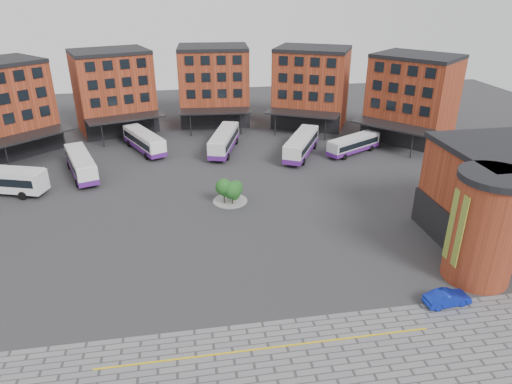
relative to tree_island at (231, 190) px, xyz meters
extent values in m
plane|color=#28282B|center=(-2.04, -11.51, -1.80)|extent=(160.00, 160.00, 0.00)
cube|color=gold|center=(-0.04, -25.51, -1.77)|extent=(26.00, 0.15, 0.02)
cube|color=#943920|center=(-33.49, 25.41, 5.20)|extent=(16.35, 16.13, 14.00)
cube|color=black|center=(-30.25, 21.81, 0.20)|extent=(10.00, 9.07, 4.00)
cube|color=black|center=(-30.11, 21.66, 7.40)|extent=(8.60, 7.77, 8.00)
cube|color=black|center=(-28.67, 20.06, 2.20)|extent=(12.61, 11.97, 0.25)
cylinder|color=black|center=(-30.85, 15.68, 0.20)|extent=(0.20, 0.20, 4.00)
cylinder|color=black|center=(-24.09, 21.77, 0.20)|extent=(0.20, 0.20, 4.00)
cube|color=#943920|center=(-17.34, 34.93, 5.20)|extent=(15.55, 13.69, 14.00)
cube|color=black|center=(-15.77, 30.34, 0.20)|extent=(12.45, 4.71, 4.00)
cube|color=black|center=(-17.34, 34.93, 12.50)|extent=(15.65, 13.97, 0.60)
cube|color=black|center=(-15.70, 30.15, 7.40)|extent=(10.87, 3.87, 8.00)
cube|color=black|center=(-15.00, 28.12, 2.20)|extent=(13.72, 8.39, 0.25)
cylinder|color=black|center=(-18.72, 24.93, 0.20)|extent=(0.20, 0.20, 4.00)
cylinder|color=black|center=(-10.11, 27.90, 0.20)|extent=(0.20, 0.20, 4.00)
cube|color=#943920|center=(1.24, 37.37, 5.20)|extent=(13.67, 10.88, 14.00)
cube|color=black|center=(0.90, 32.53, 0.20)|extent=(13.00, 1.41, 4.00)
cube|color=black|center=(1.24, 37.37, 12.50)|extent=(13.69, 11.18, 0.60)
cube|color=black|center=(0.88, 32.33, 7.40)|extent=(11.42, 0.95, 8.00)
cube|color=black|center=(0.73, 30.19, 2.20)|extent=(13.28, 5.30, 0.25)
cylinder|color=black|center=(-3.93, 28.71, 0.20)|extent=(0.20, 0.20, 4.00)
cylinder|color=black|center=(5.15, 28.08, 0.20)|extent=(0.20, 0.20, 4.00)
cube|color=#943920|center=(19.30, 32.36, 5.20)|extent=(16.12, 14.81, 14.00)
cube|color=black|center=(17.09, 28.04, 0.20)|extent=(11.81, 6.35, 4.00)
cube|color=black|center=(19.30, 32.36, 12.50)|extent=(16.26, 15.08, 0.60)
cube|color=black|center=(17.00, 27.86, 7.40)|extent=(10.26, 5.33, 8.00)
cube|color=black|center=(16.03, 25.95, 2.20)|extent=(13.58, 9.82, 0.25)
cylinder|color=black|center=(11.16, 26.41, 0.20)|extent=(0.20, 0.20, 4.00)
cylinder|color=black|center=(19.26, 22.28, 0.20)|extent=(0.20, 0.20, 4.00)
cube|color=#943920|center=(33.96, 20.70, 5.20)|extent=(16.02, 16.39, 14.00)
cube|color=black|center=(30.25, 17.58, 0.20)|extent=(8.74, 10.28, 4.00)
cube|color=black|center=(33.96, 20.70, 12.50)|extent=(16.25, 16.58, 0.60)
cube|color=black|center=(30.09, 17.45, 7.40)|extent=(7.47, 8.86, 8.00)
cube|color=black|center=(28.45, 16.07, 2.20)|extent=(11.73, 12.79, 0.25)
cylinder|color=black|center=(24.14, 18.40, 0.20)|extent=(0.20, 0.20, 4.00)
cylinder|color=black|center=(29.99, 11.43, 0.20)|extent=(0.20, 0.20, 4.00)
cube|color=#943920|center=(27.96, -13.51, 3.20)|extent=(14.00, 12.00, 10.00)
cube|color=black|center=(20.86, -13.51, 0.20)|extent=(0.40, 12.00, 4.00)
cylinder|color=#943920|center=(20.96, -19.51, 3.20)|extent=(6.00, 6.00, 10.00)
cylinder|color=black|center=(20.96, -19.51, 8.50)|extent=(6.40, 6.40, 0.60)
cube|color=orange|center=(18.06, -19.51, 3.70)|extent=(0.12, 2.20, 7.00)
cylinder|color=gray|center=(-0.04, 0.49, -1.74)|extent=(4.40, 4.40, 0.12)
cylinder|color=#332114|center=(-0.84, -0.11, -0.96)|extent=(0.14, 0.14, 1.68)
sphere|color=#164418|center=(-0.84, -0.11, 0.55)|extent=(2.09, 2.09, 2.09)
sphere|color=#164418|center=(-0.64, -0.26, 0.05)|extent=(1.46, 1.46, 1.46)
cylinder|color=#332114|center=(0.76, 1.09, -1.22)|extent=(0.14, 0.14, 1.17)
sphere|color=#164418|center=(0.76, 1.09, -0.16)|extent=(1.84, 1.84, 1.84)
sphere|color=#164418|center=(0.96, 0.94, -0.51)|extent=(1.29, 1.29, 1.29)
cylinder|color=#332114|center=(0.16, -0.51, -1.09)|extent=(0.14, 0.14, 1.42)
sphere|color=#164418|center=(0.16, -0.51, 0.18)|extent=(2.21, 2.21, 2.21)
sphere|color=#164418|center=(0.36, -0.66, -0.24)|extent=(1.55, 1.55, 1.55)
cylinder|color=black|center=(-26.23, 5.36, -1.24)|extent=(1.18, 0.68, 1.13)
cylinder|color=black|center=(-25.34, 8.03, -1.24)|extent=(1.18, 0.68, 1.13)
cube|color=white|center=(-20.07, 12.46, 0.09)|extent=(6.32, 11.95, 2.61)
cube|color=black|center=(-20.07, 12.46, 0.28)|extent=(6.07, 11.09, 1.01)
cube|color=silver|center=(-20.07, 12.46, 1.45)|extent=(6.07, 11.48, 0.13)
cube|color=black|center=(-21.94, 17.91, 0.33)|extent=(2.18, 0.85, 1.17)
cube|color=#531B7D|center=(-20.07, 12.46, -0.84)|extent=(6.37, 12.00, 0.75)
cylinder|color=black|center=(-22.55, 15.57, -1.27)|extent=(0.65, 1.11, 1.07)
cylinder|color=black|center=(-20.03, 16.44, -1.27)|extent=(0.65, 1.11, 1.07)
cylinder|color=black|center=(-20.12, 8.48, -1.27)|extent=(0.65, 1.11, 1.07)
cylinder|color=black|center=(-17.60, 9.34, -1.27)|extent=(0.65, 1.11, 1.07)
cube|color=white|center=(-11.74, 21.62, 0.07)|extent=(7.43, 11.63, 2.59)
cube|color=black|center=(-11.74, 21.62, 0.26)|extent=(7.08, 10.81, 1.00)
cube|color=silver|center=(-11.74, 21.62, 1.42)|extent=(7.13, 11.16, 0.13)
cube|color=black|center=(-14.22, 26.77, 0.31)|extent=(2.08, 1.08, 1.16)
cube|color=#531B7D|center=(-11.74, 21.62, -0.85)|extent=(7.48, 11.68, 0.74)
cylinder|color=black|center=(-14.55, 24.40, -1.27)|extent=(0.74, 1.09, 1.06)
cylinder|color=black|center=(-12.17, 25.55, -1.27)|extent=(0.74, 1.09, 1.06)
cylinder|color=black|center=(-11.32, 17.69, -1.27)|extent=(0.74, 1.09, 1.06)
cylinder|color=black|center=(-8.94, 18.84, -1.27)|extent=(0.74, 1.09, 1.06)
cube|color=silver|center=(1.17, 19.38, 0.16)|extent=(6.26, 12.42, 2.71)
cube|color=black|center=(1.17, 19.38, 0.35)|extent=(6.03, 11.51, 1.05)
cube|color=silver|center=(1.17, 19.38, 1.56)|extent=(6.01, 11.92, 0.13)
cube|color=black|center=(2.95, 25.09, 0.41)|extent=(2.28, 0.81, 1.21)
cube|color=#531B7D|center=(1.17, 19.38, -0.81)|extent=(6.31, 12.47, 0.77)
cylinder|color=black|center=(1.01, 23.51, -1.25)|extent=(0.65, 1.15, 1.10)
cylinder|color=black|center=(3.65, 22.68, -1.25)|extent=(0.65, 1.15, 1.10)
cylinder|color=black|center=(-1.31, 16.09, -1.25)|extent=(0.65, 1.15, 1.10)
cylinder|color=black|center=(1.33, 15.26, -1.25)|extent=(0.65, 1.15, 1.10)
cube|color=white|center=(13.14, 15.34, 0.19)|extent=(8.35, 12.17, 2.75)
cube|color=black|center=(13.14, 15.34, 0.38)|extent=(7.93, 11.33, 1.06)
cube|color=silver|center=(13.14, 15.34, 1.62)|extent=(8.01, 11.68, 0.13)
cube|color=black|center=(16.03, 20.67, 0.44)|extent=(2.15, 1.24, 1.23)
cube|color=#531B7D|center=(13.14, 15.34, -0.79)|extent=(8.40, 12.23, 0.78)
cylinder|color=black|center=(13.79, 19.48, -1.24)|extent=(0.83, 1.15, 1.12)
cylinder|color=black|center=(16.25, 18.14, -1.24)|extent=(0.83, 1.15, 1.12)
cylinder|color=black|center=(10.02, 12.55, -1.24)|extent=(0.83, 1.15, 1.12)
cylinder|color=black|center=(12.48, 11.21, -1.24)|extent=(0.83, 1.15, 1.12)
cube|color=silver|center=(21.75, 14.97, -0.15)|extent=(10.06, 6.98, 2.28)
cube|color=black|center=(21.75, 14.97, 0.01)|extent=(9.38, 6.64, 0.88)
cube|color=silver|center=(21.75, 14.97, 1.03)|extent=(9.66, 6.70, 0.11)
cube|color=black|center=(26.13, 17.39, 0.05)|extent=(1.06, 1.78, 1.02)
cube|color=#531B7D|center=(21.75, 14.97, -0.97)|extent=(10.12, 7.04, 0.65)
cylinder|color=black|center=(24.04, 17.57, -1.34)|extent=(0.95, 0.69, 0.93)
cylinder|color=black|center=(25.17, 15.53, -1.34)|extent=(0.95, 0.69, 0.93)
cylinder|color=black|center=(18.32, 14.40, -1.34)|extent=(0.95, 0.69, 0.93)
cylinder|color=black|center=(19.45, 12.37, -1.34)|extent=(0.95, 0.69, 0.93)
imported|color=#0B1F9B|center=(16.17, -22.93, -1.13)|extent=(4.20, 1.77, 1.35)
camera|label=1|loc=(-5.41, -51.63, 23.75)|focal=32.00mm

